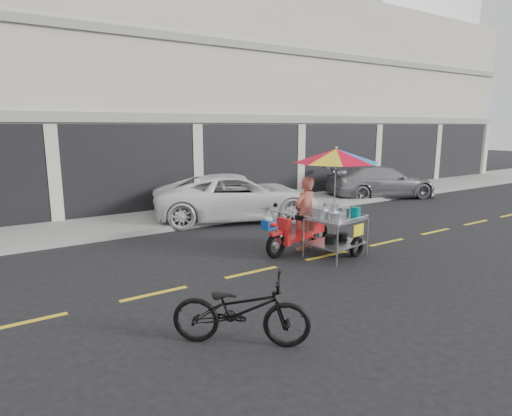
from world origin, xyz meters
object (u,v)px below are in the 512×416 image
near_bicycle (241,310)px  white_pickup (237,197)px  food_vendor_rig (324,187)px  silver_pickup (381,182)px

near_bicycle → white_pickup: bearing=9.3°
near_bicycle → food_vendor_rig: size_ratio=0.69×
white_pickup → food_vendor_rig: 4.23m
silver_pickup → white_pickup: bearing=110.8°
silver_pickup → food_vendor_rig: food_vendor_rig is taller
near_bicycle → food_vendor_rig: 4.58m
white_pickup → silver_pickup: size_ratio=1.14×
food_vendor_rig → near_bicycle: bearing=-155.7°
near_bicycle → food_vendor_rig: (3.69, 2.50, 1.04)m
white_pickup → near_bicycle: white_pickup is taller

